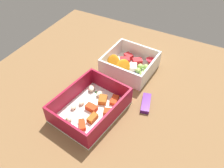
# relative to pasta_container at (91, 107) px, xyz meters

# --- Properties ---
(table_surface) EXTENTS (0.80, 0.80, 0.02)m
(table_surface) POSITION_rel_pasta_container_xyz_m (-0.10, -0.00, -0.03)
(table_surface) COLOR brown
(table_surface) RESTS_ON ground
(pasta_container) EXTENTS (0.21, 0.17, 0.06)m
(pasta_container) POSITION_rel_pasta_container_xyz_m (0.00, 0.00, 0.00)
(pasta_container) COLOR white
(pasta_container) RESTS_ON table_surface
(fruit_bowl) EXTENTS (0.16, 0.16, 0.06)m
(fruit_bowl) POSITION_rel_pasta_container_xyz_m (-0.22, 0.02, 0.00)
(fruit_bowl) COLOR white
(fruit_bowl) RESTS_ON table_surface
(candy_bar) EXTENTS (0.07, 0.04, 0.01)m
(candy_bar) POSITION_rel_pasta_container_xyz_m (-0.10, 0.12, -0.01)
(candy_bar) COLOR #51197A
(candy_bar) RESTS_ON table_surface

